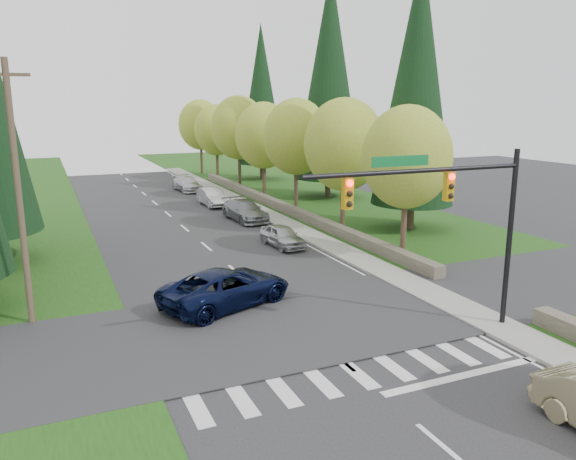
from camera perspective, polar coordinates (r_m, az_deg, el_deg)
ground at (r=16.20m, az=13.24°, el=-18.87°), size 120.00×120.00×0.00m
grass_east at (r=38.58m, az=11.05°, el=-0.02°), size 14.00×110.00×0.06m
cross_street at (r=22.37m, az=0.78°, el=-9.32°), size 120.00×8.00×0.10m
sidewalk_east at (r=37.27m, az=1.55°, el=-0.17°), size 1.80×80.00×0.13m
curb_east at (r=36.93m, az=0.36°, el=-0.29°), size 0.20×80.00×0.13m
stone_wall_north at (r=45.06m, az=-0.82°, el=2.46°), size 0.70×40.00×0.70m
traffic_signal at (r=20.38m, az=16.28°, el=2.58°), size 8.70×0.37×6.80m
utility_pole at (r=23.11m, az=-25.70°, el=3.38°), size 1.60×0.24×10.00m
decid_tree_0 at (r=30.70m, az=11.98°, el=7.24°), size 4.80×4.80×8.37m
decid_tree_1 at (r=36.63m, az=5.72°, el=8.62°), size 5.20×5.20×8.80m
decid_tree_2 at (r=42.77m, az=0.84°, el=9.44°), size 5.00×5.00×8.82m
decid_tree_3 at (r=49.27m, az=-2.48°, el=9.56°), size 5.00×5.00×8.55m
decid_tree_4 at (r=55.86m, az=-5.03°, el=10.31°), size 5.40×5.40×9.18m
decid_tree_5 at (r=62.49m, az=-7.29°, el=10.03°), size 4.80×4.80×8.30m
decid_tree_6 at (r=69.23m, az=-8.89°, el=10.51°), size 5.20×5.20×8.86m
conifer_e_a at (r=38.27m, az=12.97°, el=14.52°), size 5.44×5.44×17.80m
conifer_e_b at (r=50.74m, az=4.24°, el=15.43°), size 6.12×6.12×19.80m
conifer_e_c at (r=63.05m, az=-2.73°, el=13.55°), size 5.10×5.10×16.80m
suv_navy at (r=23.92m, az=-6.27°, el=-5.82°), size 6.42×4.63×1.62m
parked_car_a at (r=33.55m, az=-0.56°, el=-0.60°), size 1.83×3.93×1.30m
parked_car_b at (r=41.13m, az=-4.37°, el=1.98°), size 2.42×5.22×1.48m
parked_car_c at (r=47.40m, az=-7.69°, el=3.33°), size 1.66×4.46×1.46m
parked_car_d at (r=49.37m, az=-7.84°, el=3.65°), size 1.86×4.13×1.38m
parked_car_e at (r=55.89m, az=-10.22°, el=4.64°), size 2.25×4.93×1.40m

